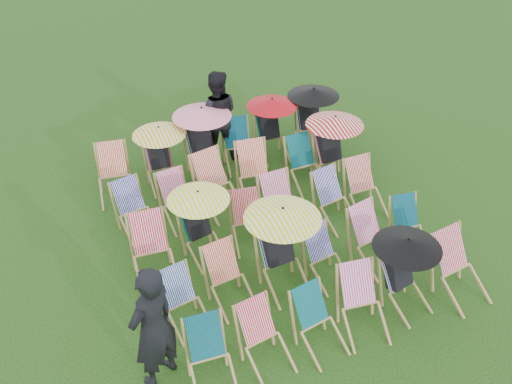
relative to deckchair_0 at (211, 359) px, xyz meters
name	(u,v)px	position (x,y,z in m)	size (l,w,h in m)	color
ground	(270,239)	(1.91, 2.25, -0.43)	(100.00, 100.00, 0.00)	black
deckchair_0	(211,359)	(0.00, 0.00, 0.00)	(0.64, 0.85, 0.87)	#A8864E
deckchair_1	(265,340)	(0.77, 0.00, 0.00)	(0.67, 0.86, 0.86)	#A8864E
deckchair_2	(320,324)	(1.55, -0.06, -0.01)	(0.68, 0.86, 0.86)	#A8864E
deckchair_3	(364,305)	(2.27, -0.04, 0.03)	(0.73, 0.93, 0.92)	#A8864E
deckchair_4	(405,273)	(3.06, 0.12, 0.19)	(0.99, 1.08, 1.18)	#A8864E
deckchair_5	(462,269)	(3.97, -0.06, 0.06)	(0.75, 0.97, 0.98)	#A8864E
deckchair_6	(185,303)	(0.01, 1.06, -0.02)	(0.67, 0.85, 0.83)	#A8864E
deckchair_7	(229,279)	(0.75, 1.22, 0.01)	(0.68, 0.87, 0.88)	#A8864E
deckchair_8	(282,247)	(1.63, 1.24, 0.29)	(1.16, 1.21, 1.37)	#A8864E
deckchair_9	(326,257)	(2.31, 1.07, -0.02)	(0.66, 0.83, 0.83)	#A8864E
deckchair_10	(375,239)	(3.19, 1.07, 0.04)	(0.78, 0.97, 0.94)	#A8864E
deckchair_11	(410,226)	(3.95, 1.16, -0.03)	(0.64, 0.81, 0.81)	#A8864E
deckchair_12	(153,251)	(-0.12, 2.23, 0.05)	(0.71, 0.94, 0.97)	#A8864E
deckchair_13	(201,224)	(0.74, 2.39, 0.20)	(1.00, 1.09, 1.19)	#A8864E
deckchair_14	(249,222)	(1.56, 2.34, -0.01)	(0.70, 0.88, 0.86)	#A8864E
deckchair_15	(283,208)	(2.21, 2.36, 0.06)	(0.68, 0.93, 0.98)	#A8864E
deckchair_16	(336,200)	(3.18, 2.25, 0.02)	(0.73, 0.92, 0.90)	#A8864E
deckchair_17	(366,189)	(3.83, 2.31, 0.03)	(0.62, 0.86, 0.92)	#A8864E
deckchair_18	(135,210)	(-0.09, 3.44, 0.00)	(0.70, 0.88, 0.87)	#A8864E
deckchair_19	(179,201)	(0.67, 3.37, 0.00)	(0.66, 0.86, 0.87)	#A8864E
deckchair_20	(218,185)	(1.44, 3.44, 0.07)	(0.85, 1.05, 1.02)	#A8864E
deckchair_21	(256,174)	(2.22, 3.51, 0.06)	(0.77, 0.98, 0.99)	#A8864E
deckchair_22	(306,164)	(3.23, 3.44, 0.03)	(0.63, 0.87, 0.92)	#A8864E
deckchair_23	(334,148)	(3.81, 3.43, 0.25)	(1.10, 1.15, 1.30)	#A8864E
deckchair_24	(114,174)	(-0.18, 4.58, 0.04)	(0.77, 0.97, 0.95)	#A8864E
deckchair_25	(160,156)	(0.73, 4.61, 0.19)	(1.00, 1.05, 1.19)	#A8864E
deckchair_26	(203,140)	(1.62, 4.69, 0.28)	(1.14, 1.19, 1.35)	#A8864E
deckchair_27	(239,146)	(2.33, 4.59, 0.02)	(0.74, 0.93, 0.91)	#A8864E
deckchair_28	(272,127)	(3.11, 4.72, 0.21)	(1.03, 1.08, 1.23)	#A8864E
deckchair_29	(312,117)	(4.04, 4.71, 0.24)	(1.08, 1.15, 1.28)	#A8864E
person_left	(153,327)	(-0.60, 0.35, 0.52)	(0.69, 0.46, 1.90)	black
person_rear	(216,115)	(2.08, 5.12, 0.51)	(0.91, 0.71, 1.88)	black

